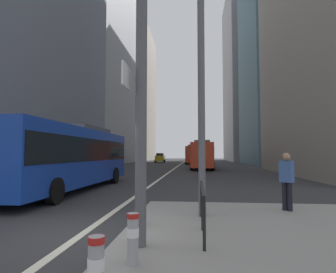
# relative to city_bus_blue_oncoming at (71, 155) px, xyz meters

# --- Properties ---
(ground_plane) EXTENTS (160.00, 160.00, 0.00)m
(ground_plane) POSITION_rel_city_bus_blue_oncoming_xyz_m (3.72, 12.46, -1.84)
(ground_plane) COLOR #303033
(lane_centre_line) EXTENTS (0.20, 80.00, 0.01)m
(lane_centre_line) POSITION_rel_city_bus_blue_oncoming_xyz_m (3.72, 22.46, -1.83)
(lane_centre_line) COLOR beige
(lane_centre_line) RESTS_ON ground
(office_tower_left_mid) EXTENTS (11.81, 20.79, 44.77)m
(office_tower_left_mid) POSITION_rel_city_bus_blue_oncoming_xyz_m (-12.28, 33.93, 20.55)
(office_tower_left_mid) COLOR #9E9EA3
(office_tower_left_mid) RESTS_ON ground
(office_tower_left_far) EXTENTS (12.65, 23.89, 35.61)m
(office_tower_left_far) POSITION_rel_city_bus_blue_oncoming_xyz_m (-12.28, 59.56, 15.97)
(office_tower_left_far) COLOR gray
(office_tower_left_far) RESTS_ON ground
(office_tower_right_mid) EXTENTS (10.64, 18.01, 43.24)m
(office_tower_right_mid) POSITION_rel_city_bus_blue_oncoming_xyz_m (20.72, 36.60, 19.79)
(office_tower_right_mid) COLOR slate
(office_tower_right_mid) RESTS_ON ground
(office_tower_right_far) EXTENTS (12.43, 21.56, 42.99)m
(office_tower_right_far) POSITION_rel_city_bus_blue_oncoming_xyz_m (20.72, 58.46, 19.66)
(office_tower_right_far) COLOR #9E9EA3
(office_tower_right_far) RESTS_ON ground
(city_bus_blue_oncoming) EXTENTS (2.79, 11.62, 3.40)m
(city_bus_blue_oncoming) POSITION_rel_city_bus_blue_oncoming_xyz_m (0.00, 0.00, 0.00)
(city_bus_blue_oncoming) COLOR #14389E
(city_bus_blue_oncoming) RESTS_ON ground
(city_bus_red_receding) EXTENTS (2.90, 10.89, 3.40)m
(city_bus_red_receding) POSITION_rel_city_bus_blue_oncoming_xyz_m (7.19, 21.19, -0.00)
(city_bus_red_receding) COLOR red
(city_bus_red_receding) RESTS_ON ground
(city_bus_red_distant) EXTENTS (2.70, 11.02, 3.40)m
(city_bus_red_distant) POSITION_rel_city_bus_blue_oncoming_xyz_m (5.92, 37.75, -0.00)
(city_bus_red_distant) COLOR red
(city_bus_red_distant) RESTS_ON ground
(car_oncoming_mid) EXTENTS (2.19, 4.45, 1.94)m
(car_oncoming_mid) POSITION_rel_city_bus_blue_oncoming_xyz_m (-1.09, 44.68, -0.85)
(car_oncoming_mid) COLOR gold
(car_oncoming_mid) RESTS_ON ground
(car_receding_near) EXTENTS (2.12, 4.15, 1.94)m
(car_receding_near) POSITION_rel_city_bus_blue_oncoming_xyz_m (8.20, 50.18, -0.85)
(car_receding_near) COLOR maroon
(car_receding_near) RESTS_ON ground
(car_receding_far) EXTENTS (2.16, 4.63, 1.94)m
(car_receding_far) POSITION_rel_city_bus_blue_oncoming_xyz_m (5.95, 51.42, -0.85)
(car_receding_far) COLOR black
(car_receding_far) RESTS_ON ground
(traffic_signal_gantry) EXTENTS (6.35, 0.65, 6.00)m
(traffic_signal_gantry) POSITION_rel_city_bus_blue_oncoming_xyz_m (3.20, -8.47, 2.29)
(traffic_signal_gantry) COLOR #515156
(traffic_signal_gantry) RESTS_ON median_island
(street_lamp_post) EXTENTS (5.50, 0.32, 8.00)m
(street_lamp_post) POSITION_rel_city_bus_blue_oncoming_xyz_m (6.55, -5.78, 3.45)
(street_lamp_post) COLOR #56565B
(street_lamp_post) RESTS_ON median_island
(bollard_left) EXTENTS (0.20, 0.20, 0.81)m
(bollard_left) POSITION_rel_city_bus_blue_oncoming_xyz_m (5.26, -10.63, -1.23)
(bollard_left) COLOR #99999E
(bollard_left) RESTS_ON median_island
(bollard_right) EXTENTS (0.20, 0.20, 0.79)m
(bollard_right) POSITION_rel_city_bus_blue_oncoming_xyz_m (5.38, -9.31, -1.24)
(bollard_right) COLOR #99999E
(bollard_right) RESTS_ON median_island
(bollard_back) EXTENTS (0.20, 0.20, 0.87)m
(bollard_back) POSITION_rel_city_bus_blue_oncoming_xyz_m (5.02, -7.05, -1.20)
(bollard_back) COLOR #99999E
(bollard_back) RESTS_ON median_island
(pedestrian_railing) EXTENTS (0.06, 4.12, 0.98)m
(pedestrian_railing) POSITION_rel_city_bus_blue_oncoming_xyz_m (6.52, -6.56, -0.97)
(pedestrian_railing) COLOR black
(pedestrian_railing) RESTS_ON median_island
(pedestrian_far) EXTENTS (0.44, 0.43, 1.76)m
(pedestrian_far) POSITION_rel_city_bus_blue_oncoming_xyz_m (9.15, -4.81, -0.70)
(pedestrian_far) COLOR black
(pedestrian_far) RESTS_ON median_island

